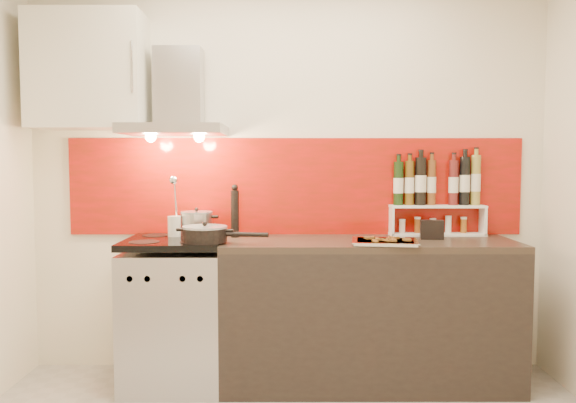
{
  "coord_description": "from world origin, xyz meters",
  "views": [
    {
      "loc": [
        -0.01,
        -2.34,
        1.38
      ],
      "look_at": [
        0.0,
        0.95,
        1.15
      ],
      "focal_mm": 35.0,
      "sensor_mm": 36.0,
      "label": 1
    }
  ],
  "objects_px": {
    "baking_tray": "(385,241)",
    "pepper_mill": "(235,212)",
    "counter": "(368,312)",
    "range_stove": "(176,313)",
    "stock_pot": "(197,223)",
    "saute_pan": "(206,234)"
  },
  "relations": [
    {
      "from": "counter",
      "to": "saute_pan",
      "type": "relative_size",
      "value": 3.51
    },
    {
      "from": "stock_pot",
      "to": "saute_pan",
      "type": "xyz_separation_m",
      "value": [
        0.11,
        -0.32,
        -0.03
      ]
    },
    {
      "from": "range_stove",
      "to": "counter",
      "type": "height_order",
      "value": "range_stove"
    },
    {
      "from": "range_stove",
      "to": "counter",
      "type": "distance_m",
      "value": 1.2
    },
    {
      "from": "baking_tray",
      "to": "range_stove",
      "type": "bearing_deg",
      "value": 172.73
    },
    {
      "from": "counter",
      "to": "baking_tray",
      "type": "relative_size",
      "value": 4.33
    },
    {
      "from": "range_stove",
      "to": "saute_pan",
      "type": "distance_m",
      "value": 0.58
    },
    {
      "from": "range_stove",
      "to": "baking_tray",
      "type": "relative_size",
      "value": 2.19
    },
    {
      "from": "counter",
      "to": "pepper_mill",
      "type": "xyz_separation_m",
      "value": [
        -0.84,
        0.14,
        0.61
      ]
    },
    {
      "from": "range_stove",
      "to": "counter",
      "type": "relative_size",
      "value": 0.51
    },
    {
      "from": "stock_pot",
      "to": "pepper_mill",
      "type": "distance_m",
      "value": 0.26
    },
    {
      "from": "pepper_mill",
      "to": "counter",
      "type": "bearing_deg",
      "value": -9.45
    },
    {
      "from": "stock_pot",
      "to": "baking_tray",
      "type": "height_order",
      "value": "stock_pot"
    },
    {
      "from": "counter",
      "to": "stock_pot",
      "type": "height_order",
      "value": "stock_pot"
    },
    {
      "from": "range_stove",
      "to": "counter",
      "type": "xyz_separation_m",
      "value": [
        1.2,
        0.0,
        0.01
      ]
    },
    {
      "from": "saute_pan",
      "to": "pepper_mill",
      "type": "relative_size",
      "value": 1.51
    },
    {
      "from": "counter",
      "to": "baking_tray",
      "type": "distance_m",
      "value": 0.5
    },
    {
      "from": "baking_tray",
      "to": "stock_pot",
      "type": "bearing_deg",
      "value": 163.96
    },
    {
      "from": "baking_tray",
      "to": "pepper_mill",
      "type": "bearing_deg",
      "value": 161.38
    },
    {
      "from": "range_stove",
      "to": "baking_tray",
      "type": "xyz_separation_m",
      "value": [
        1.27,
        -0.16,
        0.47
      ]
    },
    {
      "from": "saute_pan",
      "to": "baking_tray",
      "type": "xyz_separation_m",
      "value": [
        1.05,
        -0.02,
        -0.04
      ]
    },
    {
      "from": "stock_pot",
      "to": "baking_tray",
      "type": "relative_size",
      "value": 0.5
    }
  ]
}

